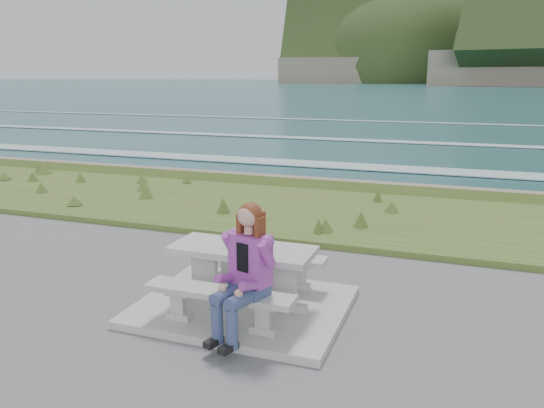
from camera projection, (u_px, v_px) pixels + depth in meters
name	position (u px, v px, depth m)	size (l,w,h in m)	color
concrete_slab	(243.00, 306.00, 6.82)	(2.60, 2.10, 0.10)	gray
picnic_table	(243.00, 259.00, 6.67)	(1.80, 0.75, 0.75)	gray
bench_landward	(219.00, 298.00, 6.08)	(1.80, 0.35, 0.45)	gray
bench_seaward	(262.00, 259.00, 7.36)	(1.80, 0.35, 0.45)	gray
grass_verge	(334.00, 216.00, 11.40)	(160.00, 4.50, 0.22)	#374F1D
shore_drop	(359.00, 190.00, 14.05)	(160.00, 0.80, 2.20)	#6A5E4F
ocean	(415.00, 161.00, 30.18)	(1600.00, 1600.00, 0.09)	#1E4E56
seated_woman	(241.00, 290.00, 5.80)	(0.63, 0.85, 1.50)	navy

